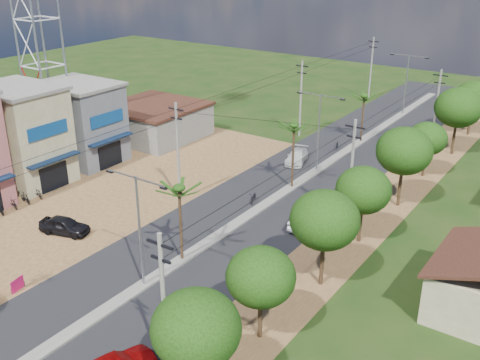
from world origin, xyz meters
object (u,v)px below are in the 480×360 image
(car_white_far, at_px, (297,157))
(car_silver_mid, at_px, (309,218))
(car_parked_dark, at_px, (65,226))
(roadside_sign, at_px, (18,285))
(moto_rider_east, at_px, (175,303))

(car_white_far, bearing_deg, car_silver_mid, -72.85)
(car_parked_dark, bearing_deg, roadside_sign, -168.41)
(car_silver_mid, distance_m, car_parked_dark, 19.51)
(car_silver_mid, relative_size, car_white_far, 1.08)
(car_parked_dark, bearing_deg, car_white_far, -33.94)
(car_parked_dark, height_order, moto_rider_east, car_parked_dark)
(car_white_far, relative_size, roadside_sign, 4.02)
(car_parked_dark, height_order, roadside_sign, car_parked_dark)
(car_white_far, distance_m, car_parked_dark, 25.33)
(car_white_far, height_order, car_parked_dark, car_parked_dark)
(car_white_far, xyz_separation_m, roadside_sign, (-3.60, -31.25, -0.18))
(car_white_far, xyz_separation_m, moto_rider_east, (6.39, -26.88, -0.16))
(car_silver_mid, height_order, roadside_sign, car_silver_mid)
(roadside_sign, bearing_deg, moto_rider_east, 11.40)
(car_parked_dark, distance_m, roadside_sign, 8.00)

